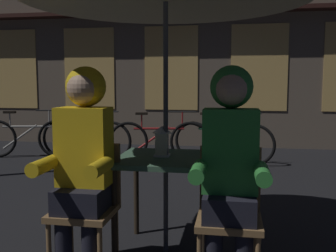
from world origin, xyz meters
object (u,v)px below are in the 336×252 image
object	(u,v)px
cafe_table	(166,170)
chair_left	(87,201)
bicycle_nearest	(27,138)
person_left_hooded	(83,150)
bicycle_third	(159,140)
bicycle_fourth	(223,142)
chair_right	(229,208)
lantern	(162,140)
person_right_hooded	(230,155)
bicycle_second	(85,139)

from	to	relation	value
cafe_table	chair_left	world-z (taller)	chair_left
cafe_table	bicycle_nearest	bearing A→B (deg)	132.07
cafe_table	person_left_hooded	world-z (taller)	person_left_hooded
person_left_hooded	bicycle_third	xyz separation A→B (m)	(-0.24, 3.87, -0.50)
person_left_hooded	bicycle_fourth	size ratio (longest dim) A/B	0.85
bicycle_fourth	bicycle_third	bearing A→B (deg)	-178.48
chair_right	person_left_hooded	xyz separation A→B (m)	(-0.96, -0.06, 0.36)
lantern	bicycle_third	distance (m)	3.54
chair_right	bicycle_nearest	bearing A→B (deg)	133.29
cafe_table	lantern	bearing A→B (deg)	160.43
bicycle_nearest	person_right_hooded	bearing A→B (deg)	-47.14
person_right_hooded	bicycle_nearest	bearing A→B (deg)	132.86
bicycle_nearest	bicycle_third	xyz separation A→B (m)	(2.33, 0.07, 0.00)
chair_left	person_right_hooded	xyz separation A→B (m)	(0.96, -0.06, 0.36)
chair_left	person_right_hooded	distance (m)	1.03
cafe_table	person_right_hooded	xyz separation A→B (m)	(0.48, -0.43, 0.21)
bicycle_nearest	chair_left	bearing A→B (deg)	-55.55
chair_right	cafe_table	bearing A→B (deg)	142.45
lantern	person_right_hooded	xyz separation A→B (m)	(0.51, -0.44, -0.01)
person_left_hooded	lantern	bearing A→B (deg)	44.11
chair_left	person_left_hooded	world-z (taller)	person_left_hooded
bicycle_fourth	lantern	bearing A→B (deg)	-96.02
person_left_hooded	cafe_table	bearing A→B (deg)	41.57
bicycle_nearest	bicycle_third	world-z (taller)	same
bicycle_second	bicycle_fourth	xyz separation A→B (m)	(2.34, 0.04, 0.00)
chair_right	person_left_hooded	size ratio (longest dim) A/B	0.62
person_right_hooded	bicycle_third	size ratio (longest dim) A/B	0.84
chair_right	bicycle_fourth	distance (m)	3.85
lantern	bicycle_nearest	distance (m)	4.56
person_left_hooded	person_right_hooded	size ratio (longest dim) A/B	1.00
bicycle_nearest	bicycle_third	distance (m)	2.33
chair_left	person_right_hooded	bearing A→B (deg)	-3.39
cafe_table	bicycle_second	xyz separation A→B (m)	(-2.00, 3.44, -0.29)
lantern	bicycle_fourth	distance (m)	3.52
bicycle_fourth	chair_left	bearing A→B (deg)	-101.98
lantern	bicycle_second	world-z (taller)	lantern
cafe_table	bicycle_second	size ratio (longest dim) A/B	0.44
lantern	bicycle_nearest	size ratio (longest dim) A/B	0.14
chair_right	person_left_hooded	world-z (taller)	person_left_hooded
lantern	chair_right	bearing A→B (deg)	-36.67
cafe_table	chair_left	xyz separation A→B (m)	(-0.48, -0.37, -0.15)
lantern	person_left_hooded	xyz separation A→B (m)	(-0.45, -0.44, -0.01)
person_left_hooded	bicycle_nearest	xyz separation A→B (m)	(-2.57, 3.81, -0.50)
person_right_hooded	bicycle_fourth	world-z (taller)	person_right_hooded
bicycle_nearest	chair_right	bearing A→B (deg)	-46.71
lantern	person_left_hooded	world-z (taller)	person_left_hooded
lantern	bicycle_nearest	xyz separation A→B (m)	(-3.02, 3.37, -0.51)
bicycle_second	bicycle_third	world-z (taller)	same
chair_right	person_right_hooded	xyz separation A→B (m)	(0.00, -0.06, 0.36)
chair_left	bicycle_fourth	world-z (taller)	chair_left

